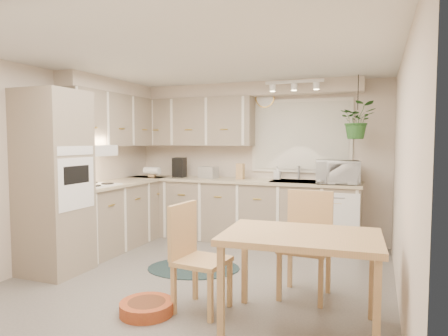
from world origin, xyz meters
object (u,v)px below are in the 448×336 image
at_px(braided_rug, 194,268).
at_px(microwave, 337,170).
at_px(dining_table, 300,281).
at_px(pet_bed, 147,308).
at_px(chair_left, 202,258).
at_px(chair_back, 305,245).

xyz_separation_m(braided_rug, microwave, (1.52, 1.38, 1.13)).
height_order(dining_table, microwave, microwave).
bearing_deg(pet_bed, chair_left, 30.40).
distance_m(chair_left, braided_rug, 1.28).
distance_m(chair_left, chair_back, 1.03).
distance_m(dining_table, chair_left, 0.89).
bearing_deg(microwave, braided_rug, -145.52).
height_order(dining_table, chair_left, chair_left).
bearing_deg(microwave, dining_table, -99.02).
distance_m(chair_back, pet_bed, 1.59).
bearing_deg(chair_left, pet_bed, -53.92).
height_order(chair_left, pet_bed, chair_left).
distance_m(pet_bed, microwave, 3.18).
height_order(dining_table, braided_rug, dining_table).
bearing_deg(dining_table, pet_bed, -170.29).
bearing_deg(braided_rug, dining_table, -35.84).
distance_m(braided_rug, pet_bed, 1.29).
height_order(braided_rug, pet_bed, pet_bed).
bearing_deg(chair_back, chair_left, 41.97).
bearing_deg(braided_rug, pet_bed, -83.19).
bearing_deg(pet_bed, chair_back, 36.06).
distance_m(chair_back, microwave, 1.88).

